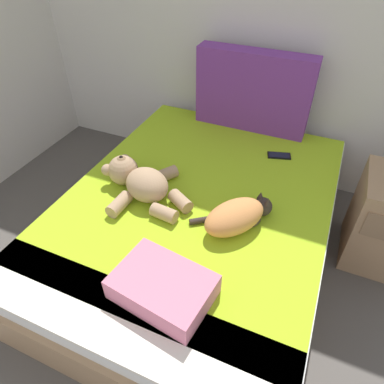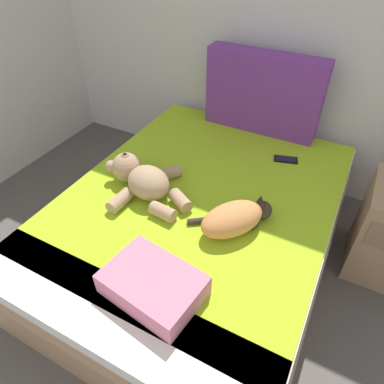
{
  "view_description": "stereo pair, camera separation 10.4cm",
  "coord_description": "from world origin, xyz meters",
  "px_view_note": "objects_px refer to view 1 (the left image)",
  "views": [
    {
      "loc": [
        2.31,
        1.48,
        1.75
      ],
      "look_at": [
        1.76,
        2.75,
        0.58
      ],
      "focal_mm": 31.99,
      "sensor_mm": 36.0,
      "label": 1
    },
    {
      "loc": [
        2.4,
        1.52,
        1.75
      ],
      "look_at": [
        1.76,
        2.75,
        0.58
      ],
      "focal_mm": 31.99,
      "sensor_mm": 36.0,
      "label": 2
    }
  ],
  "objects_px": {
    "cat": "(237,216)",
    "cell_phone": "(279,156)",
    "throw_pillow": "(163,287)",
    "bed": "(198,226)",
    "teddy_bear": "(140,181)",
    "patterned_cushion": "(253,91)"
  },
  "relations": [
    {
      "from": "cat",
      "to": "throw_pillow",
      "type": "relative_size",
      "value": 1.0
    },
    {
      "from": "teddy_bear",
      "to": "cell_phone",
      "type": "bearing_deg",
      "value": 46.55
    },
    {
      "from": "bed",
      "to": "cat",
      "type": "distance_m",
      "value": 0.44
    },
    {
      "from": "cat",
      "to": "teddy_bear",
      "type": "bearing_deg",
      "value": 176.31
    },
    {
      "from": "bed",
      "to": "cat",
      "type": "relative_size",
      "value": 4.85
    },
    {
      "from": "bed",
      "to": "throw_pillow",
      "type": "relative_size",
      "value": 4.87
    },
    {
      "from": "cat",
      "to": "cell_phone",
      "type": "height_order",
      "value": "cat"
    },
    {
      "from": "patterned_cushion",
      "to": "cat",
      "type": "height_order",
      "value": "patterned_cushion"
    },
    {
      "from": "cat",
      "to": "cell_phone",
      "type": "distance_m",
      "value": 0.72
    },
    {
      "from": "cat",
      "to": "cell_phone",
      "type": "xyz_separation_m",
      "value": [
        0.06,
        0.72,
        -0.07
      ]
    },
    {
      "from": "teddy_bear",
      "to": "cell_phone",
      "type": "xyz_separation_m",
      "value": [
        0.64,
        0.68,
        -0.07
      ]
    },
    {
      "from": "throw_pillow",
      "to": "cell_phone",
      "type": "bearing_deg",
      "value": 79.76
    },
    {
      "from": "teddy_bear",
      "to": "bed",
      "type": "bearing_deg",
      "value": 18.34
    },
    {
      "from": "throw_pillow",
      "to": "patterned_cushion",
      "type": "bearing_deg",
      "value": 92.68
    },
    {
      "from": "bed",
      "to": "teddy_bear",
      "type": "relative_size",
      "value": 3.33
    },
    {
      "from": "patterned_cushion",
      "to": "teddy_bear",
      "type": "height_order",
      "value": "patterned_cushion"
    },
    {
      "from": "teddy_bear",
      "to": "patterned_cushion",
      "type": "bearing_deg",
      "value": 70.27
    },
    {
      "from": "cat",
      "to": "throw_pillow",
      "type": "height_order",
      "value": "cat"
    },
    {
      "from": "cat",
      "to": "patterned_cushion",
      "type": "bearing_deg",
      "value": 102.72
    },
    {
      "from": "cell_phone",
      "to": "patterned_cushion",
      "type": "bearing_deg",
      "value": 134.34
    },
    {
      "from": "bed",
      "to": "cell_phone",
      "type": "distance_m",
      "value": 0.71
    },
    {
      "from": "teddy_bear",
      "to": "cell_phone",
      "type": "relative_size",
      "value": 3.6
    }
  ]
}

